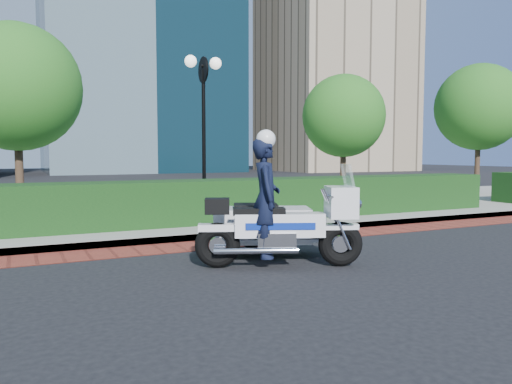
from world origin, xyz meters
name	(u,v)px	position (x,y,z in m)	size (l,w,h in m)	color
ground	(254,258)	(0.00, 0.00, 0.00)	(120.00, 120.00, 0.00)	black
brick_strip	(221,244)	(0.00, 1.50, 0.01)	(60.00, 1.00, 0.01)	maroon
sidewalk	(161,215)	(0.00, 6.00, 0.07)	(60.00, 8.00, 0.15)	gray
hedge_main	(187,202)	(0.00, 3.60, 0.65)	(18.00, 1.20, 1.00)	black
lamppost	(204,109)	(1.00, 5.20, 2.96)	(1.02, 0.70, 4.21)	black
tree_b	(16,87)	(-3.50, 6.50, 3.43)	(3.20, 3.20, 4.89)	#332319
tree_c	(344,116)	(6.50, 6.50, 3.05)	(2.80, 2.80, 4.30)	#332319
tree_d	(479,107)	(13.00, 6.50, 3.61)	(3.40, 3.40, 5.16)	#332319
tower_right	(335,40)	(28.00, 38.00, 14.00)	(14.00, 12.00, 28.00)	gray
police_motorcycle	(270,217)	(0.12, -0.37, 0.73)	(2.52, 2.35, 2.14)	black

